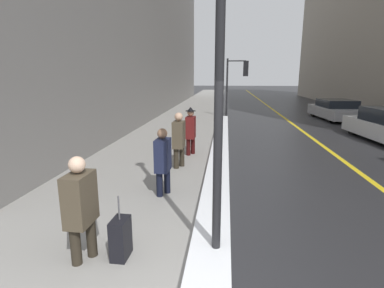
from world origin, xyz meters
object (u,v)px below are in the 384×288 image
pedestrian_trailing (163,159)px  rolling_suitcase (121,239)px  pedestrian_with_shoulder_bag (191,129)px  parked_car_silver (335,110)px  lamp_post (221,13)px  pedestrian_nearside (80,205)px  pedestrian_in_glasses (179,137)px  traffic_light_near (239,75)px

pedestrian_trailing → rolling_suitcase: bearing=-1.5°
pedestrian_with_shoulder_bag → parked_car_silver: 12.07m
pedestrian_trailing → parked_car_silver: size_ratio=0.34×
lamp_post → pedestrian_trailing: bearing=118.4°
pedestrian_with_shoulder_bag → parked_car_silver: size_ratio=0.37×
lamp_post → pedestrian_with_shoulder_bag: 6.34m
pedestrian_nearside → parked_car_silver: size_ratio=0.35×
pedestrian_trailing → rolling_suitcase: 2.44m
rolling_suitcase → pedestrian_in_glasses: bearing=179.5°
lamp_post → rolling_suitcase: size_ratio=5.87×
pedestrian_trailing → parked_car_silver: 15.03m
pedestrian_with_shoulder_bag → rolling_suitcase: 5.91m
traffic_light_near → pedestrian_in_glasses: bearing=-99.7°
traffic_light_near → pedestrian_nearside: size_ratio=2.35×
traffic_light_near → pedestrian_trailing: bearing=-98.1°
pedestrian_trailing → parked_car_silver: bearing=149.8°
pedestrian_with_shoulder_bag → rolling_suitcase: pedestrian_with_shoulder_bag is taller
lamp_post → rolling_suitcase: 3.28m
pedestrian_trailing → pedestrian_in_glasses: size_ratio=0.94×
lamp_post → pedestrian_nearside: 3.07m
pedestrian_in_glasses → pedestrian_nearside: bearing=-6.6°
pedestrian_in_glasses → pedestrian_with_shoulder_bag: size_ratio=0.99×
pedestrian_nearside → pedestrian_trailing: (0.62, 2.50, -0.03)m
pedestrian_trailing → pedestrian_with_shoulder_bag: (0.19, 3.49, 0.04)m
lamp_post → traffic_light_near: bearing=86.9°
pedestrian_nearside → lamp_post: bearing=98.6°
rolling_suitcase → pedestrian_nearside: bearing=-75.0°
pedestrian_trailing → pedestrian_with_shoulder_bag: pedestrian_with_shoulder_bag is taller
pedestrian_nearside → pedestrian_in_glasses: 4.57m
traffic_light_near → rolling_suitcase: bearing=-97.2°
lamp_post → traffic_light_near: lamp_post is taller
traffic_light_near → parked_car_silver: (5.85, 0.10, -2.02)m
parked_car_silver → rolling_suitcase: size_ratio=4.58×
pedestrian_nearside → pedestrian_with_shoulder_bag: bearing=173.8°
lamp_post → traffic_light_near: (0.81, 14.96, -0.69)m
traffic_light_near → rolling_suitcase: (-2.16, -15.08, -2.29)m
traffic_light_near → pedestrian_in_glasses: size_ratio=2.28×
pedestrian_in_glasses → rolling_suitcase: pedestrian_in_glasses is taller
pedestrian_nearside → pedestrian_with_shoulder_bag: 6.05m
pedestrian_trailing → rolling_suitcase: (-0.12, -2.38, -0.52)m
rolling_suitcase → parked_car_silver: bearing=153.7°
parked_car_silver → pedestrian_with_shoulder_bag: bearing=136.4°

